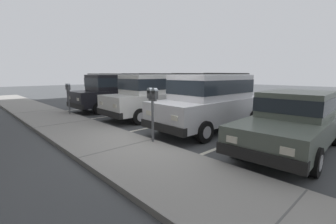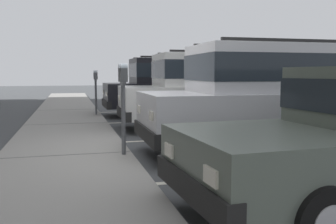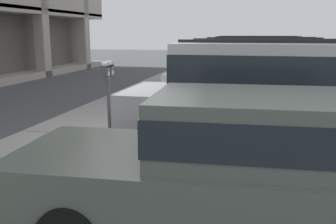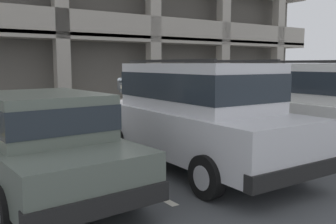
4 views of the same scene
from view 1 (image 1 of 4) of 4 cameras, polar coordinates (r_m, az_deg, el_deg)
ground_plane at (r=6.80m, az=-2.51°, el=-7.92°), size 80.00×80.00×0.10m
sidewalk at (r=6.04m, az=-12.03°, el=-9.29°), size 40.00×2.20×0.12m
parking_stall_lines at (r=8.82m, az=-2.30°, el=-3.48°), size 12.74×4.80×0.01m
silver_suv at (r=8.23m, az=10.84°, el=3.08°), size 2.06×4.80×2.03m
red_sedan at (r=6.76m, az=29.21°, el=-1.63°), size 2.01×4.57×1.54m
dark_hatchback at (r=10.47m, az=-3.45°, el=4.58°), size 2.10×4.82×2.03m
blue_coupe at (r=13.10m, az=-13.14°, el=5.33°), size 2.02×4.78×2.03m
parking_meter_near at (r=6.17m, az=-3.96°, el=2.55°), size 0.35×0.12×1.51m
parking_meter_far at (r=11.73m, az=-24.01°, el=4.83°), size 0.35×0.12×1.44m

